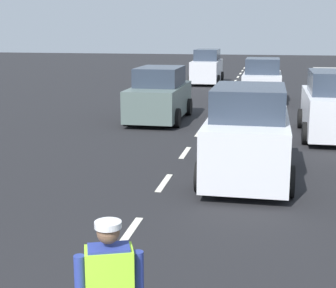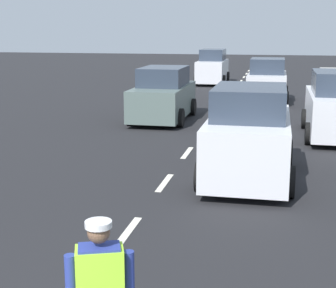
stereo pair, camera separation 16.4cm
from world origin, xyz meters
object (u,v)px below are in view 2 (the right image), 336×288
(car_outgoing_ahead, at_px, (249,136))
(car_outgoing_far, at_px, (267,82))
(car_oncoming_second, at_px, (163,96))
(car_parked_far, at_px, (336,107))
(car_oncoming_third, at_px, (212,68))

(car_outgoing_ahead, relative_size, car_outgoing_far, 1.10)
(car_outgoing_ahead, distance_m, car_oncoming_second, 8.25)
(car_outgoing_ahead, height_order, car_parked_far, car_outgoing_ahead)
(car_oncoming_third, bearing_deg, car_outgoing_far, -65.53)
(car_oncoming_second, xyz_separation_m, car_outgoing_far, (3.76, 5.86, 0.02))
(car_parked_far, bearing_deg, car_outgoing_ahead, -114.73)
(car_parked_far, distance_m, car_oncoming_second, 6.47)
(car_oncoming_second, relative_size, car_outgoing_far, 1.15)
(car_oncoming_second, distance_m, car_outgoing_far, 6.96)
(car_oncoming_third, xyz_separation_m, car_outgoing_ahead, (3.51, -21.15, 0.00))
(car_oncoming_third, xyz_separation_m, car_parked_far, (5.98, -15.79, -0.01))
(car_oncoming_third, distance_m, car_parked_far, 16.88)
(car_outgoing_ahead, height_order, car_outgoing_far, car_outgoing_ahead)
(car_oncoming_third, distance_m, car_outgoing_ahead, 21.44)
(car_outgoing_ahead, relative_size, car_parked_far, 0.96)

